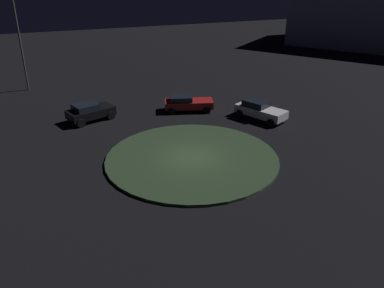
% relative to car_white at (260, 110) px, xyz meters
% --- Properties ---
extents(ground_plane, '(117.56, 117.56, 0.00)m').
position_rel_car_white_xyz_m(ground_plane, '(5.19, -7.99, -0.78)').
color(ground_plane, black).
extents(roundabout_island, '(11.63, 11.63, 0.18)m').
position_rel_car_white_xyz_m(roundabout_island, '(5.19, -7.99, -0.69)').
color(roundabout_island, '#2D4228').
rests_on(roundabout_island, ground_plane).
extents(car_white, '(4.63, 3.49, 1.52)m').
position_rel_car_white_xyz_m(car_white, '(0.00, 0.00, 0.00)').
color(car_white, white).
rests_on(car_white, ground_plane).
extents(car_black, '(3.09, 4.20, 1.52)m').
position_rel_car_white_xyz_m(car_black, '(-4.46, -13.52, 0.02)').
color(car_black, black).
rests_on(car_black, ground_plane).
extents(car_red, '(2.84, 4.53, 1.39)m').
position_rel_car_white_xyz_m(car_red, '(-3.92, -5.10, -0.05)').
color(car_red, red).
rests_on(car_red, ground_plane).
extents(streetlamp_southwest, '(0.54, 0.54, 9.51)m').
position_rel_car_white_xyz_m(streetlamp_southwest, '(-15.49, -18.48, 5.42)').
color(streetlamp_southwest, '#4C4C51').
rests_on(streetlamp_southwest, ground_plane).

